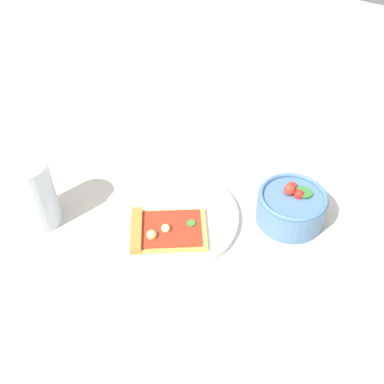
# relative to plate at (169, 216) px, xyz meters

# --- Properties ---
(ground_plane) EXTENTS (2.40, 2.40, 0.00)m
(ground_plane) POSITION_rel_plate_xyz_m (0.02, -0.00, -0.01)
(ground_plane) COLOR beige
(ground_plane) RESTS_ON ground
(plate) EXTENTS (0.26, 0.26, 0.01)m
(plate) POSITION_rel_plate_xyz_m (0.00, 0.00, 0.00)
(plate) COLOR silver
(plate) RESTS_ON ground_plane
(pizza_slice_main) EXTENTS (0.16, 0.17, 0.02)m
(pizza_slice_main) POSITION_rel_plate_xyz_m (-0.05, -0.02, 0.01)
(pizza_slice_main) COLOR gold
(pizza_slice_main) RESTS_ON plate
(salad_bowl) EXTENTS (0.13, 0.13, 0.08)m
(salad_bowl) POSITION_rel_plate_xyz_m (0.12, -0.20, 0.03)
(salad_bowl) COLOR #4C7299
(salad_bowl) RESTS_ON ground_plane
(soda_glass) EXTENTS (0.08, 0.08, 0.14)m
(soda_glass) POSITION_rel_plate_xyz_m (-0.13, 0.21, 0.06)
(soda_glass) COLOR silver
(soda_glass) RESTS_ON ground_plane
(paper_napkin) EXTENTS (0.15, 0.14, 0.00)m
(paper_napkin) POSITION_rel_plate_xyz_m (0.25, -0.07, -0.01)
(paper_napkin) COLOR white
(paper_napkin) RESTS_ON ground_plane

